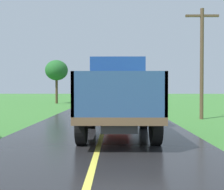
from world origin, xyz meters
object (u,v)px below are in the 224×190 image
banana_truck_far (116,91)px  roadside_tree_mid_right (57,71)px  banana_truck_near (118,94)px  utility_pole_roadside (202,59)px

banana_truck_far → roadside_tree_mid_right: (-6.88, 6.65, 2.35)m
banana_truck_far → roadside_tree_mid_right: roadside_tree_mid_right is taller
banana_truck_near → banana_truck_far: 15.02m
banana_truck_near → roadside_tree_mid_right: 22.86m
roadside_tree_mid_right → utility_pole_roadside: bearing=-55.4°
utility_pole_roadside → roadside_tree_mid_right: utility_pole_roadside is taller
banana_truck_near → banana_truck_far: (-0.00, 15.02, -0.01)m
utility_pole_roadside → roadside_tree_mid_right: 20.33m
banana_truck_far → utility_pole_roadside: size_ratio=0.96×
banana_truck_near → utility_pole_roadside: 7.04m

